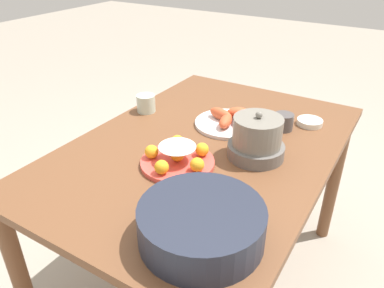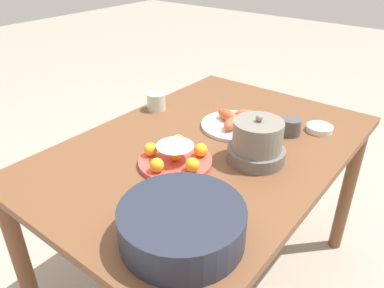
{
  "view_description": "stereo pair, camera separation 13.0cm",
  "coord_description": "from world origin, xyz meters",
  "px_view_note": "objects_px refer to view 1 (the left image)",
  "views": [
    {
      "loc": [
        1.05,
        0.59,
        1.4
      ],
      "look_at": [
        0.09,
        -0.0,
        0.76
      ],
      "focal_mm": 35.0,
      "sensor_mm": 36.0,
      "label": 1
    },
    {
      "loc": [
        0.98,
        0.69,
        1.4
      ],
      "look_at": [
        0.09,
        -0.0,
        0.76
      ],
      "focal_mm": 35.0,
      "sensor_mm": 36.0,
      "label": 2
    }
  ],
  "objects_px": {
    "cake_plate": "(178,158)",
    "warming_pot": "(257,139)",
    "serving_bowl": "(201,223)",
    "seafood_platter": "(230,120)",
    "cup_near": "(146,103)",
    "sauce_bowl": "(310,122)",
    "dining_table": "(205,166)",
    "cup_far": "(283,122)"
  },
  "relations": [
    {
      "from": "sauce_bowl",
      "to": "seafood_platter",
      "type": "distance_m",
      "value": 0.33
    },
    {
      "from": "sauce_bowl",
      "to": "cup_near",
      "type": "distance_m",
      "value": 0.69
    },
    {
      "from": "serving_bowl",
      "to": "cup_near",
      "type": "relative_size",
      "value": 3.99
    },
    {
      "from": "cup_far",
      "to": "serving_bowl",
      "type": "bearing_deg",
      "value": 2.73
    },
    {
      "from": "cake_plate",
      "to": "warming_pot",
      "type": "xyz_separation_m",
      "value": [
        -0.19,
        0.2,
        0.04
      ]
    },
    {
      "from": "seafood_platter",
      "to": "warming_pot",
      "type": "height_order",
      "value": "warming_pot"
    },
    {
      "from": "dining_table",
      "to": "cup_far",
      "type": "distance_m",
      "value": 0.36
    },
    {
      "from": "cake_plate",
      "to": "cup_near",
      "type": "bearing_deg",
      "value": -129.27
    },
    {
      "from": "seafood_platter",
      "to": "cake_plate",
      "type": "bearing_deg",
      "value": -2.5
    },
    {
      "from": "serving_bowl",
      "to": "cup_far",
      "type": "distance_m",
      "value": 0.7
    },
    {
      "from": "dining_table",
      "to": "cup_near",
      "type": "xyz_separation_m",
      "value": [
        -0.12,
        -0.36,
        0.13
      ]
    },
    {
      "from": "cake_plate",
      "to": "serving_bowl",
      "type": "relative_size",
      "value": 0.78
    },
    {
      "from": "cake_plate",
      "to": "cup_far",
      "type": "xyz_separation_m",
      "value": [
        -0.44,
        0.21,
        0.01
      ]
    },
    {
      "from": "dining_table",
      "to": "cup_near",
      "type": "bearing_deg",
      "value": -108.27
    },
    {
      "from": "sauce_bowl",
      "to": "cup_far",
      "type": "relative_size",
      "value": 1.32
    },
    {
      "from": "serving_bowl",
      "to": "seafood_platter",
      "type": "bearing_deg",
      "value": -159.75
    },
    {
      "from": "cake_plate",
      "to": "cup_near",
      "type": "height_order",
      "value": "cake_plate"
    },
    {
      "from": "cup_near",
      "to": "warming_pot",
      "type": "height_order",
      "value": "warming_pot"
    },
    {
      "from": "cup_near",
      "to": "warming_pot",
      "type": "bearing_deg",
      "value": 79.42
    },
    {
      "from": "dining_table",
      "to": "cup_far",
      "type": "bearing_deg",
      "value": 142.83
    },
    {
      "from": "cake_plate",
      "to": "serving_bowl",
      "type": "distance_m",
      "value": 0.36
    },
    {
      "from": "cup_far",
      "to": "seafood_platter",
      "type": "bearing_deg",
      "value": -68.15
    },
    {
      "from": "cup_near",
      "to": "cake_plate",
      "type": "bearing_deg",
      "value": 50.73
    },
    {
      "from": "serving_bowl",
      "to": "seafood_platter",
      "type": "height_order",
      "value": "serving_bowl"
    },
    {
      "from": "seafood_platter",
      "to": "warming_pot",
      "type": "distance_m",
      "value": 0.26
    },
    {
      "from": "cup_near",
      "to": "seafood_platter",
      "type": "bearing_deg",
      "value": 100.36
    },
    {
      "from": "dining_table",
      "to": "cake_plate",
      "type": "height_order",
      "value": "cake_plate"
    },
    {
      "from": "dining_table",
      "to": "seafood_platter",
      "type": "height_order",
      "value": "seafood_platter"
    },
    {
      "from": "serving_bowl",
      "to": "sauce_bowl",
      "type": "distance_m",
      "value": 0.8
    },
    {
      "from": "cup_near",
      "to": "cup_far",
      "type": "xyz_separation_m",
      "value": [
        -0.15,
        0.57,
        -0.01
      ]
    },
    {
      "from": "dining_table",
      "to": "cup_far",
      "type": "xyz_separation_m",
      "value": [
        -0.27,
        0.2,
        0.13
      ]
    },
    {
      "from": "dining_table",
      "to": "warming_pot",
      "type": "height_order",
      "value": "warming_pot"
    },
    {
      "from": "seafood_platter",
      "to": "warming_pot",
      "type": "bearing_deg",
      "value": 47.16
    },
    {
      "from": "cake_plate",
      "to": "seafood_platter",
      "type": "relative_size",
      "value": 0.93
    },
    {
      "from": "cake_plate",
      "to": "warming_pot",
      "type": "relative_size",
      "value": 1.27
    },
    {
      "from": "cup_near",
      "to": "dining_table",
      "type": "bearing_deg",
      "value": 71.73
    },
    {
      "from": "seafood_platter",
      "to": "serving_bowl",
      "type": "bearing_deg",
      "value": 20.25
    },
    {
      "from": "serving_bowl",
      "to": "warming_pot",
      "type": "relative_size",
      "value": 1.62
    },
    {
      "from": "dining_table",
      "to": "cup_near",
      "type": "relative_size",
      "value": 16.04
    },
    {
      "from": "sauce_bowl",
      "to": "cup_near",
      "type": "xyz_separation_m",
      "value": [
        0.24,
        -0.65,
        0.03
      ]
    },
    {
      "from": "cup_near",
      "to": "serving_bowl",
      "type": "bearing_deg",
      "value": 47.34
    },
    {
      "from": "cup_near",
      "to": "cup_far",
      "type": "bearing_deg",
      "value": 104.47
    }
  ]
}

